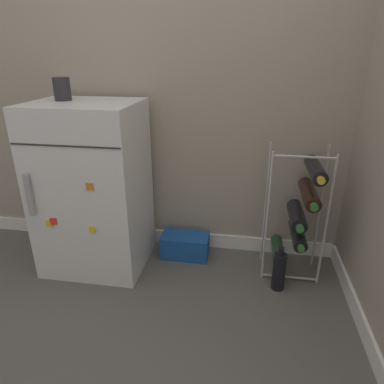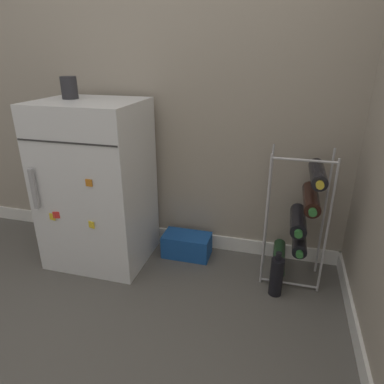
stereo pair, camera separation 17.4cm
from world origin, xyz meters
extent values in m
plane|color=#56544F|center=(0.00, 0.00, 0.00)|extent=(14.00, 14.00, 0.00)
cube|color=#9E9384|center=(0.00, 0.58, 1.25)|extent=(6.81, 0.06, 2.50)
cube|color=white|center=(0.00, 0.54, 0.04)|extent=(6.81, 0.01, 0.09)
cube|color=silver|center=(-0.49, 0.28, 0.47)|extent=(0.55, 0.46, 0.94)
cube|color=#2D2D2D|center=(-0.49, 0.05, 0.77)|extent=(0.54, 0.00, 0.01)
cube|color=#9E9EA3|center=(-0.70, 0.03, 0.51)|extent=(0.02, 0.02, 0.22)
cube|color=yellow|center=(-0.63, 0.05, 0.36)|extent=(0.04, 0.01, 0.04)
cube|color=red|center=(-0.60, 0.05, 0.37)|extent=(0.04, 0.02, 0.04)
cube|color=yellow|center=(-0.40, 0.05, 0.34)|extent=(0.04, 0.02, 0.04)
cube|color=orange|center=(-0.38, 0.05, 0.57)|extent=(0.04, 0.01, 0.04)
cylinder|color=#B2B2B7|center=(0.47, 0.26, 0.36)|extent=(0.01, 0.01, 0.73)
cylinder|color=#B2B2B7|center=(0.76, 0.26, 0.36)|extent=(0.01, 0.01, 0.73)
cylinder|color=#B2B2B7|center=(0.47, 0.45, 0.36)|extent=(0.01, 0.01, 0.73)
cylinder|color=#B2B2B7|center=(0.76, 0.45, 0.36)|extent=(0.01, 0.01, 0.73)
cylinder|color=#B2B2B7|center=(0.62, 0.26, 0.02)|extent=(0.30, 0.01, 0.01)
cylinder|color=#B2B2B7|center=(0.62, 0.26, 0.71)|extent=(0.30, 0.01, 0.01)
cylinder|color=#19381E|center=(0.55, 0.35, 0.11)|extent=(0.07, 0.30, 0.07)
cylinder|color=gold|center=(0.55, 0.19, 0.11)|extent=(0.03, 0.02, 0.03)
cylinder|color=black|center=(0.65, 0.35, 0.24)|extent=(0.07, 0.27, 0.07)
cylinder|color=#2D7033|center=(0.65, 0.20, 0.24)|extent=(0.04, 0.02, 0.04)
cylinder|color=black|center=(0.63, 0.35, 0.35)|extent=(0.08, 0.27, 0.08)
cylinder|color=#2D7033|center=(0.63, 0.21, 0.35)|extent=(0.04, 0.02, 0.04)
cylinder|color=black|center=(0.68, 0.35, 0.48)|extent=(0.08, 0.30, 0.08)
cylinder|color=#2D7033|center=(0.68, 0.19, 0.48)|extent=(0.04, 0.02, 0.04)
cylinder|color=black|center=(0.69, 0.35, 0.62)|extent=(0.08, 0.29, 0.08)
cylinder|color=gold|center=(0.69, 0.20, 0.62)|extent=(0.04, 0.02, 0.04)
cube|color=#194C9E|center=(0.01, 0.41, 0.07)|extent=(0.29, 0.16, 0.14)
cylinder|color=#28282D|center=(-0.61, 0.31, 0.99)|extent=(0.08, 0.08, 0.11)
cylinder|color=black|center=(0.55, 0.18, 0.10)|extent=(0.07, 0.07, 0.21)
cylinder|color=black|center=(0.55, 0.18, 0.23)|extent=(0.03, 0.03, 0.04)
camera|label=1|loc=(0.34, -1.36, 1.17)|focal=32.00mm
camera|label=2|loc=(0.51, -1.33, 1.17)|focal=32.00mm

